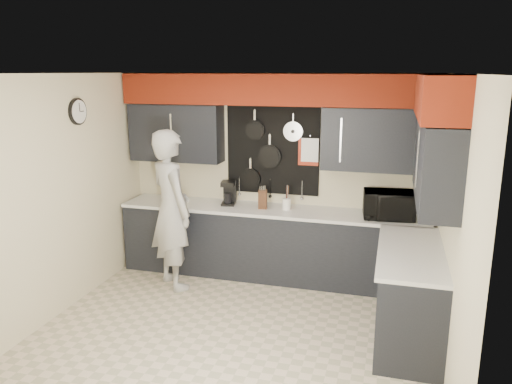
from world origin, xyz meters
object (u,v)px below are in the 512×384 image
(microwave, at_px, (389,205))
(coffee_maker, at_px, (229,192))
(utensil_crock, at_px, (287,204))
(person, at_px, (171,210))
(knife_block, at_px, (263,199))

(microwave, distance_m, coffee_maker, 2.03)
(utensil_crock, bearing_deg, coffee_maker, 176.82)
(coffee_maker, distance_m, person, 0.84)
(person, bearing_deg, coffee_maker, -87.71)
(microwave, height_order, person, person)
(microwave, bearing_deg, person, -173.97)
(utensil_crock, relative_size, person, 0.07)
(utensil_crock, xyz_separation_m, person, (-1.30, -0.61, -0.01))
(utensil_crock, relative_size, coffee_maker, 0.46)
(knife_block, distance_m, coffee_maker, 0.49)
(knife_block, relative_size, utensil_crock, 1.67)
(microwave, height_order, knife_block, microwave)
(knife_block, height_order, utensil_crock, knife_block)
(knife_block, distance_m, utensil_crock, 0.31)
(microwave, distance_m, knife_block, 1.55)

